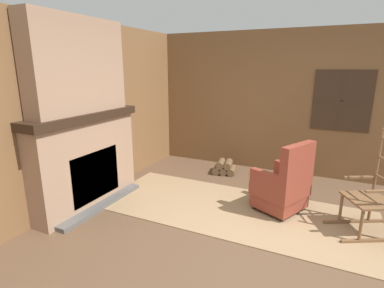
# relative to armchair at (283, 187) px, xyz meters

# --- Properties ---
(ground_plane) EXTENTS (14.00, 14.00, 0.00)m
(ground_plane) POSITION_rel_armchair_xyz_m (-0.11, -0.97, -0.37)
(ground_plane) COLOR brown
(wood_panel_wall_left) EXTENTS (0.06, 5.92, 2.62)m
(wood_panel_wall_left) POSITION_rel_armchair_xyz_m (-2.79, -0.97, 0.94)
(wood_panel_wall_left) COLOR brown
(wood_panel_wall_left) RESTS_ON ground
(wood_panel_wall_back) EXTENTS (5.92, 0.09, 2.62)m
(wood_panel_wall_back) POSITION_rel_armchair_xyz_m (-0.08, 1.72, 0.94)
(wood_panel_wall_back) COLOR brown
(wood_panel_wall_back) RESTS_ON ground
(fireplace_hearth) EXTENTS (0.54, 1.83, 1.36)m
(fireplace_hearth) POSITION_rel_armchair_xyz_m (-2.59, -0.97, 0.30)
(fireplace_hearth) COLOR #9E7A60
(fireplace_hearth) RESTS_ON ground
(chimney_breast) EXTENTS (0.29, 1.53, 1.24)m
(chimney_breast) POSITION_rel_armchair_xyz_m (-2.60, -0.97, 1.61)
(chimney_breast) COLOR #9E7A60
(chimney_breast) RESTS_ON fireplace_hearth
(area_rug) EXTENTS (3.78, 1.56, 0.01)m
(area_rug) POSITION_rel_armchair_xyz_m (-0.64, -0.26, -0.37)
(area_rug) COLOR #997A56
(area_rug) RESTS_ON ground
(armchair) EXTENTS (0.80, 0.83, 1.01)m
(armchair) POSITION_rel_armchair_xyz_m (0.00, 0.00, 0.00)
(armchair) COLOR brown
(armchair) RESTS_ON ground
(rocking_chair) EXTENTS (0.93, 0.79, 1.26)m
(rocking_chair) POSITION_rel_armchair_xyz_m (1.04, -0.12, 0.05)
(rocking_chair) COLOR brown
(rocking_chair) RESTS_ON ground
(firewood_stack) EXTENTS (0.47, 0.42, 0.25)m
(firewood_stack) POSITION_rel_armchair_xyz_m (-1.24, 1.11, -0.26)
(firewood_stack) COLOR brown
(firewood_stack) RESTS_ON ground
(oil_lamp_vase) EXTENTS (0.12, 0.12, 0.25)m
(oil_lamp_vase) POSITION_rel_armchair_xyz_m (-2.63, -1.41, 1.07)
(oil_lamp_vase) COLOR #B24C42
(oil_lamp_vase) RESTS_ON fireplace_hearth
(storage_case) EXTENTS (0.17, 0.25, 0.12)m
(storage_case) POSITION_rel_armchair_xyz_m (-2.63, -0.46, 1.05)
(storage_case) COLOR brown
(storage_case) RESTS_ON fireplace_hearth
(decorative_plate_on_mantel) EXTENTS (0.06, 0.24, 0.23)m
(decorative_plate_on_mantel) POSITION_rel_armchair_xyz_m (-2.65, -0.97, 1.10)
(decorative_plate_on_mantel) COLOR gold
(decorative_plate_on_mantel) RESTS_ON fireplace_hearth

